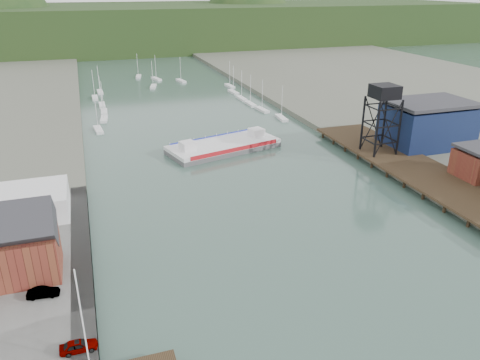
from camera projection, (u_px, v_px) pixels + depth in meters
west_quay at (28, 324)px, 57.48m from camera, size 16.00×80.00×1.60m
east_pier at (420, 171)px, 101.33m from camera, size 14.00×70.00×2.45m
harbor_building at (11, 249)px, 63.57m from camera, size 12.20×8.20×8.90m
white_shed at (14, 205)px, 81.33m from camera, size 18.00×12.00×4.50m
flagpole at (82, 319)px, 48.13m from camera, size 0.16×0.16×12.00m
lift_tower at (384, 96)px, 106.74m from camera, size 6.50×6.50×16.00m
blue_shed at (427, 124)px, 116.21m from camera, size 20.50×14.50×11.30m
marina_sailboats at (171, 97)px, 172.82m from camera, size 57.71×92.65×0.90m
distant_hills at (118, 30)px, 310.02m from camera, size 500.00×120.00×80.00m
chain_ferry at (224, 146)px, 119.04m from camera, size 30.09×17.98×4.06m
car_west_a at (78, 346)px, 51.94m from camera, size 4.10×1.67×1.40m
car_west_b at (43, 292)px, 60.92m from camera, size 4.15×1.77×1.33m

